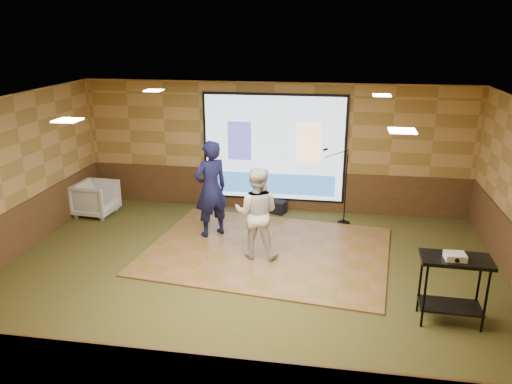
% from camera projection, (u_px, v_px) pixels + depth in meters
% --- Properties ---
extents(ground, '(9.00, 9.00, 0.00)m').
position_uv_depth(ground, '(248.00, 276.00, 8.76)').
color(ground, '#2E3E1C').
rests_on(ground, ground).
extents(room_shell, '(9.04, 7.04, 3.02)m').
position_uv_depth(room_shell, '(247.00, 161.00, 8.10)').
color(room_shell, '#B4884B').
rests_on(room_shell, ground).
extents(wainscot_back, '(9.00, 0.04, 0.95)m').
position_uv_depth(wainscot_back, '(274.00, 190.00, 11.87)').
color(wainscot_back, '#452817').
rests_on(wainscot_back, ground).
extents(wainscot_left, '(0.04, 7.00, 0.95)m').
position_uv_depth(wainscot_left, '(12.00, 235.00, 9.30)').
color(wainscot_left, '#452817').
rests_on(wainscot_left, ground).
extents(projector_screen, '(3.32, 0.06, 2.52)m').
position_uv_depth(projector_screen, '(274.00, 149.00, 11.51)').
color(projector_screen, black).
rests_on(projector_screen, room_shell).
extents(downlight_nw, '(0.32, 0.32, 0.02)m').
position_uv_depth(downlight_nw, '(154.00, 91.00, 9.84)').
color(downlight_nw, '#FFE5BF').
rests_on(downlight_nw, room_shell).
extents(downlight_ne, '(0.32, 0.32, 0.02)m').
position_uv_depth(downlight_ne, '(382.00, 95.00, 9.17)').
color(downlight_ne, '#FFE5BF').
rests_on(downlight_ne, room_shell).
extents(downlight_sw, '(0.32, 0.32, 0.02)m').
position_uv_depth(downlight_sw, '(68.00, 120.00, 6.75)').
color(downlight_sw, '#FFE5BF').
rests_on(downlight_sw, room_shell).
extents(downlight_se, '(0.32, 0.32, 0.02)m').
position_uv_depth(downlight_se, '(402.00, 131.00, 6.08)').
color(downlight_se, '#FFE5BF').
rests_on(downlight_se, room_shell).
extents(dance_floor, '(4.94, 3.98, 0.03)m').
position_uv_depth(dance_floor, '(267.00, 250.00, 9.75)').
color(dance_floor, '#905B34').
rests_on(dance_floor, ground).
extents(player_left, '(0.86, 0.85, 2.01)m').
position_uv_depth(player_left, '(211.00, 189.00, 10.13)').
color(player_left, '#13143C').
rests_on(player_left, dance_floor).
extents(player_right, '(0.87, 0.69, 1.74)m').
position_uv_depth(player_right, '(257.00, 213.00, 9.21)').
color(player_right, silver).
rests_on(player_right, dance_floor).
extents(av_table, '(0.99, 0.52, 1.04)m').
position_uv_depth(av_table, '(454.00, 276.00, 7.20)').
color(av_table, black).
rests_on(av_table, ground).
extents(projector, '(0.29, 0.25, 0.09)m').
position_uv_depth(projector, '(455.00, 256.00, 7.04)').
color(projector, white).
rests_on(projector, av_table).
extents(mic_stand, '(0.67, 0.27, 1.71)m').
position_uv_depth(mic_stand, '(342.00, 202.00, 10.98)').
color(mic_stand, black).
rests_on(mic_stand, ground).
extents(banquet_chair, '(0.93, 0.91, 0.79)m').
position_uv_depth(banquet_chair, '(96.00, 198.00, 11.52)').
color(banquet_chair, gray).
rests_on(banquet_chair, ground).
extents(duffel_bag, '(0.53, 0.44, 0.29)m').
position_uv_depth(duffel_bag, '(276.00, 207.00, 11.72)').
color(duffel_bag, black).
rests_on(duffel_bag, ground).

